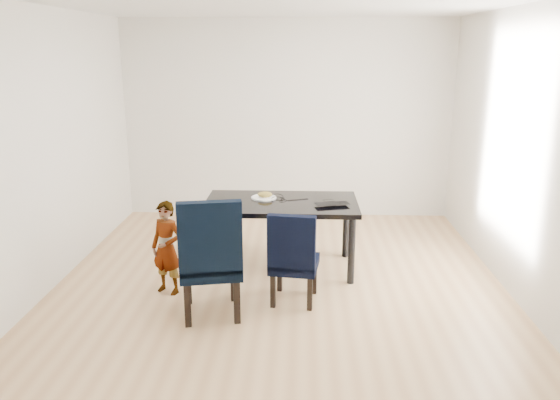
{
  "coord_description": "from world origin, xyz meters",
  "views": [
    {
      "loc": [
        0.22,
        -5.01,
        2.31
      ],
      "look_at": [
        0.0,
        0.2,
        0.85
      ],
      "focal_mm": 35.0,
      "sensor_mm": 36.0,
      "label": 1
    }
  ],
  "objects_px": {
    "chair_right": "(294,256)",
    "plate": "(264,198)",
    "child": "(167,248)",
    "laptop": "(331,203)",
    "chair_left": "(210,255)",
    "dining_table": "(281,235)"
  },
  "relations": [
    {
      "from": "chair_right",
      "to": "laptop",
      "type": "height_order",
      "value": "chair_right"
    },
    {
      "from": "dining_table",
      "to": "child",
      "type": "distance_m",
      "value": 1.26
    },
    {
      "from": "dining_table",
      "to": "plate",
      "type": "bearing_deg",
      "value": 148.44
    },
    {
      "from": "chair_left",
      "to": "plate",
      "type": "distance_m",
      "value": 1.26
    },
    {
      "from": "chair_right",
      "to": "child",
      "type": "distance_m",
      "value": 1.23
    },
    {
      "from": "plate",
      "to": "child",
      "type": "bearing_deg",
      "value": -138.98
    },
    {
      "from": "dining_table",
      "to": "laptop",
      "type": "relative_size",
      "value": 4.59
    },
    {
      "from": "dining_table",
      "to": "chair_left",
      "type": "height_order",
      "value": "chair_left"
    },
    {
      "from": "dining_table",
      "to": "chair_right",
      "type": "xyz_separation_m",
      "value": [
        0.15,
        -0.78,
        0.07
      ]
    },
    {
      "from": "child",
      "to": "laptop",
      "type": "height_order",
      "value": "child"
    },
    {
      "from": "child",
      "to": "laptop",
      "type": "bearing_deg",
      "value": 43.39
    },
    {
      "from": "child",
      "to": "plate",
      "type": "xyz_separation_m",
      "value": [
        0.88,
        0.77,
        0.3
      ]
    },
    {
      "from": "child",
      "to": "laptop",
      "type": "distance_m",
      "value": 1.71
    },
    {
      "from": "chair_left",
      "to": "plate",
      "type": "xyz_separation_m",
      "value": [
        0.39,
        1.18,
        0.2
      ]
    },
    {
      "from": "dining_table",
      "to": "laptop",
      "type": "height_order",
      "value": "laptop"
    },
    {
      "from": "child",
      "to": "chair_left",
      "type": "bearing_deg",
      "value": -16.04
    },
    {
      "from": "child",
      "to": "plate",
      "type": "relative_size",
      "value": 3.38
    },
    {
      "from": "chair_right",
      "to": "plate",
      "type": "bearing_deg",
      "value": 118.67
    },
    {
      "from": "chair_right",
      "to": "laptop",
      "type": "bearing_deg",
      "value": 69.94
    },
    {
      "from": "plate",
      "to": "laptop",
      "type": "xyz_separation_m",
      "value": [
        0.7,
        -0.21,
        0.01
      ]
    },
    {
      "from": "dining_table",
      "to": "child",
      "type": "relative_size",
      "value": 1.75
    },
    {
      "from": "dining_table",
      "to": "laptop",
      "type": "xyz_separation_m",
      "value": [
        0.51,
        -0.09,
        0.39
      ]
    }
  ]
}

